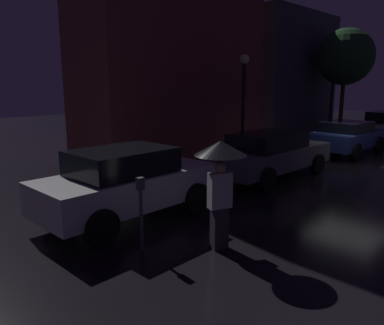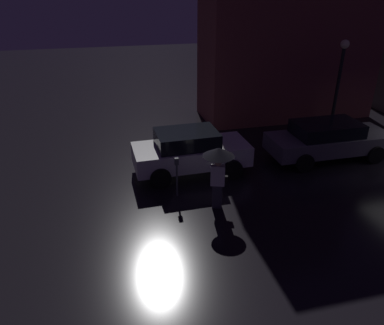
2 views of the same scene
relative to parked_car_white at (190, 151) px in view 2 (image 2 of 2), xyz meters
The scene contains 6 objects.
building_facade_left 8.85m from the parked_car_white, 40.59° to the left, with size 8.08×3.00×9.68m.
parked_car_white is the anchor object (origin of this frame).
parked_car_grey 5.33m from the parked_car_white, ahead, with size 4.64×1.91×1.43m.
pedestrian_with_umbrella 2.50m from the parked_car_white, 84.10° to the right, with size 0.91×0.91×1.94m.
parking_meter 1.68m from the parked_car_white, 117.64° to the right, with size 0.12×0.10×1.32m.
street_lamp_near 7.58m from the parked_car_white, 18.15° to the left, with size 0.36×0.36×3.98m.
Camera 2 is at (-11.19, -10.09, 6.16)m, focal length 35.00 mm.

